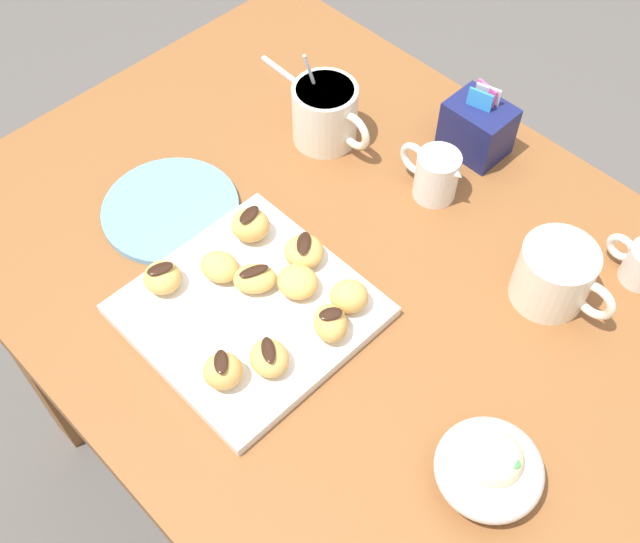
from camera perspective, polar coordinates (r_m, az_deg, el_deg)
The scene contains 27 objects.
ground_plane at distance 1.64m, azimuth 1.52°, elevation -15.19°, with size 8.00×8.00×0.00m, color #514C47.
dining_table at distance 1.10m, azimuth 2.20°, elevation -4.00°, with size 1.07×0.76×0.73m.
pastry_plate_square at distance 0.94m, azimuth -5.36°, elevation -2.93°, with size 0.27×0.27×0.02m, color silver.
coffee_mug_cream_left at distance 1.11m, azimuth 0.45°, elevation 11.88°, with size 0.13×0.09×0.14m.
coffee_mug_cream_right at distance 0.97m, azimuth 17.34°, elevation -0.19°, with size 0.13×0.09×0.09m.
cream_pitcher_white at distance 1.05m, azimuth 8.72°, elevation 7.34°, with size 0.10×0.06×0.07m.
sugar_caddy at distance 1.12m, azimuth 11.77°, elevation 10.57°, with size 0.09×0.07×0.11m.
ice_cream_bowl at distance 0.83m, azimuth 12.67°, elevation -14.18°, with size 0.12×0.12×0.09m.
saucer_sky_left at distance 1.06m, azimuth -11.20°, elevation 4.61°, with size 0.19×0.19×0.01m, color #66A8DB.
loose_spoon_near_saucer at distance 1.22m, azimuth -1.20°, elevation 13.65°, with size 0.16×0.02×0.01m.
beignet_0 at distance 0.99m, azimuth -5.26°, elevation 3.50°, with size 0.05×0.05×0.04m, color #DBA351.
chocolate_drizzle_0 at distance 0.97m, azimuth -5.36°, elevation 4.31°, with size 0.03×0.02×0.01m, color black.
beignet_1 at distance 0.96m, azimuth -7.57°, elevation 0.36°, with size 0.05×0.04×0.03m, color #DBA351.
beignet_2 at distance 0.96m, azimuth -1.21°, elevation 1.52°, with size 0.05×0.05×0.03m, color #DBA351.
chocolate_drizzle_2 at distance 0.95m, azimuth -1.23°, elevation 2.17°, with size 0.04×0.02×0.01m, color black.
beignet_3 at distance 0.90m, azimuth 0.79°, elevation -3.92°, with size 0.04×0.05×0.04m, color #DBA351.
chocolate_drizzle_3 at distance 0.88m, azimuth 0.81°, elevation -3.21°, with size 0.03×0.02×0.01m, color black.
beignet_4 at distance 0.93m, azimuth -1.70°, elevation -0.79°, with size 0.05×0.05×0.03m, color #DBA351.
beignet_5 at distance 0.94m, azimuth -4.94°, elevation -0.54°, with size 0.05×0.04×0.03m, color #DBA351.
chocolate_drizzle_5 at distance 0.93m, azimuth -5.01°, elevation 0.05°, with size 0.04×0.01×0.01m, color black.
beignet_6 at distance 0.87m, azimuth -7.33°, elevation -7.45°, with size 0.04×0.05×0.04m, color #DBA351.
chocolate_drizzle_6 at distance 0.85m, azimuth -7.48°, elevation -6.76°, with size 0.03×0.02×0.01m, color black.
beignet_7 at distance 0.88m, azimuth -3.85°, elevation -6.52°, with size 0.05×0.04×0.03m, color #DBA351.
chocolate_drizzle_7 at distance 0.86m, azimuth -3.92°, elevation -5.92°, with size 0.04×0.02×0.01m, color black.
beignet_8 at distance 0.92m, azimuth 2.21°, elevation -1.88°, with size 0.05×0.04×0.04m, color #DBA351.
beignet_9 at distance 0.96m, azimuth -11.79°, elevation -0.45°, with size 0.05×0.05×0.03m, color #DBA351.
chocolate_drizzle_9 at distance 0.94m, azimuth -11.97°, elevation 0.21°, with size 0.03×0.02×0.01m, color black.
Camera 1 is at (0.38, -0.44, 1.53)m, focal length 42.47 mm.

